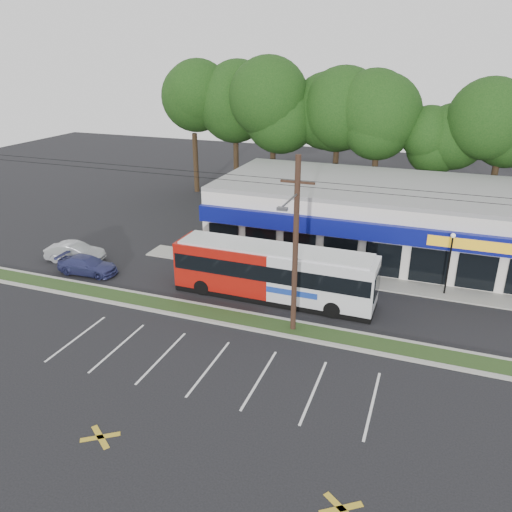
{
  "coord_description": "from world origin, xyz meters",
  "views": [
    {
      "loc": [
        9.64,
        -22.93,
        14.64
      ],
      "look_at": [
        -0.73,
        5.0,
        2.51
      ],
      "focal_mm": 35.0,
      "sensor_mm": 36.0,
      "label": 1
    }
  ],
  "objects_px": {
    "pedestrian_a": "(307,268)",
    "pedestrian_b": "(331,267)",
    "metrobus": "(274,271)",
    "utility_pole": "(292,241)",
    "car_dark": "(337,271)",
    "car_silver": "(75,252)",
    "car_blue": "(88,265)",
    "lamp_post": "(450,257)"
  },
  "relations": [
    {
      "from": "pedestrian_a",
      "to": "car_blue",
      "type": "bearing_deg",
      "value": -0.73
    },
    {
      "from": "utility_pole",
      "to": "car_dark",
      "type": "xyz_separation_m",
      "value": [
        1.17,
        7.27,
        -4.57
      ]
    },
    {
      "from": "utility_pole",
      "to": "pedestrian_a",
      "type": "relative_size",
      "value": 26.06
    },
    {
      "from": "pedestrian_b",
      "to": "car_blue",
      "type": "bearing_deg",
      "value": 2.08
    },
    {
      "from": "car_dark",
      "to": "car_blue",
      "type": "xyz_separation_m",
      "value": [
        -17.0,
        -4.7,
        -0.21
      ]
    },
    {
      "from": "metrobus",
      "to": "pedestrian_a",
      "type": "height_order",
      "value": "metrobus"
    },
    {
      "from": "pedestrian_a",
      "to": "pedestrian_b",
      "type": "height_order",
      "value": "pedestrian_a"
    },
    {
      "from": "car_blue",
      "to": "pedestrian_a",
      "type": "xyz_separation_m",
      "value": [
        15.0,
        4.26,
        0.32
      ]
    },
    {
      "from": "utility_pole",
      "to": "car_blue",
      "type": "distance_m",
      "value": 16.74
    },
    {
      "from": "car_dark",
      "to": "pedestrian_a",
      "type": "bearing_deg",
      "value": 92.36
    },
    {
      "from": "metrobus",
      "to": "pedestrian_a",
      "type": "distance_m",
      "value": 3.64
    },
    {
      "from": "utility_pole",
      "to": "car_dark",
      "type": "height_order",
      "value": "utility_pole"
    },
    {
      "from": "utility_pole",
      "to": "car_silver",
      "type": "relative_size",
      "value": 11.54
    },
    {
      "from": "lamp_post",
      "to": "car_dark",
      "type": "xyz_separation_m",
      "value": [
        -7.0,
        -0.6,
        -1.83
      ]
    },
    {
      "from": "metrobus",
      "to": "car_silver",
      "type": "relative_size",
      "value": 2.99
    },
    {
      "from": "car_silver",
      "to": "pedestrian_b",
      "type": "height_order",
      "value": "pedestrian_b"
    },
    {
      "from": "car_dark",
      "to": "pedestrian_b",
      "type": "distance_m",
      "value": 0.58
    },
    {
      "from": "lamp_post",
      "to": "pedestrian_a",
      "type": "height_order",
      "value": "lamp_post"
    },
    {
      "from": "lamp_post",
      "to": "pedestrian_a",
      "type": "bearing_deg",
      "value": -173.41
    },
    {
      "from": "pedestrian_a",
      "to": "pedestrian_b",
      "type": "distance_m",
      "value": 1.69
    },
    {
      "from": "lamp_post",
      "to": "pedestrian_b",
      "type": "xyz_separation_m",
      "value": [
        -7.48,
        -0.3,
        -1.75
      ]
    },
    {
      "from": "utility_pole",
      "to": "car_silver",
      "type": "height_order",
      "value": "utility_pole"
    },
    {
      "from": "utility_pole",
      "to": "car_dark",
      "type": "distance_m",
      "value": 8.67
    },
    {
      "from": "car_dark",
      "to": "car_blue",
      "type": "bearing_deg",
      "value": 95.52
    },
    {
      "from": "metrobus",
      "to": "car_silver",
      "type": "xyz_separation_m",
      "value": [
        -16.03,
        0.6,
        -1.13
      ]
    },
    {
      "from": "car_blue",
      "to": "pedestrian_b",
      "type": "bearing_deg",
      "value": -76.09
    },
    {
      "from": "car_dark",
      "to": "pedestrian_a",
      "type": "distance_m",
      "value": 2.05
    },
    {
      "from": "metrobus",
      "to": "pedestrian_a",
      "type": "xyz_separation_m",
      "value": [
        1.35,
        3.26,
        -0.88
      ]
    },
    {
      "from": "pedestrian_a",
      "to": "pedestrian_b",
      "type": "xyz_separation_m",
      "value": [
        1.52,
        0.74,
        -0.04
      ]
    },
    {
      "from": "car_dark",
      "to": "lamp_post",
      "type": "bearing_deg",
      "value": -94.99
    },
    {
      "from": "metrobus",
      "to": "car_dark",
      "type": "relative_size",
      "value": 2.62
    },
    {
      "from": "pedestrian_a",
      "to": "utility_pole",
      "type": "bearing_deg",
      "value": 80.35
    },
    {
      "from": "metrobus",
      "to": "car_dark",
      "type": "xyz_separation_m",
      "value": [
        3.35,
        3.7,
        -1.0
      ]
    },
    {
      "from": "utility_pole",
      "to": "pedestrian_b",
      "type": "xyz_separation_m",
      "value": [
        0.68,
        7.57,
        -4.49
      ]
    },
    {
      "from": "utility_pole",
      "to": "car_silver",
      "type": "bearing_deg",
      "value": 167.1
    },
    {
      "from": "car_silver",
      "to": "car_blue",
      "type": "distance_m",
      "value": 2.86
    },
    {
      "from": "utility_pole",
      "to": "pedestrian_a",
      "type": "bearing_deg",
      "value": 96.94
    },
    {
      "from": "lamp_post",
      "to": "car_blue",
      "type": "relative_size",
      "value": 0.97
    },
    {
      "from": "utility_pole",
      "to": "lamp_post",
      "type": "distance_m",
      "value": 11.67
    },
    {
      "from": "car_dark",
      "to": "car_silver",
      "type": "bearing_deg",
      "value": 89.17
    },
    {
      "from": "car_silver",
      "to": "lamp_post",
      "type": "bearing_deg",
      "value": -92.91
    },
    {
      "from": "car_blue",
      "to": "pedestrian_a",
      "type": "relative_size",
      "value": 2.29
    }
  ]
}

